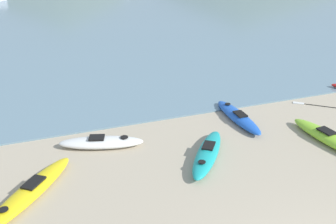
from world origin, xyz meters
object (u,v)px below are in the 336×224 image
Objects in this scene: kayak_on_sand_1 at (207,153)px; kayak_on_sand_5 at (330,138)px; kayak_on_sand_8 at (101,142)px; loose_paddle at (329,107)px; kayak_on_sand_3 at (30,191)px; kayak_on_sand_4 at (238,117)px.

kayak_on_sand_1 and kayak_on_sand_5 have the same top height.
kayak_on_sand_8 is 9.18m from loose_paddle.
kayak_on_sand_8 is (-2.88, 1.86, -0.01)m from kayak_on_sand_1.
kayak_on_sand_3 is at bearing -139.15° from kayak_on_sand_8.
kayak_on_sand_5 is 1.48× the size of loose_paddle.
loose_paddle is (2.12, 2.40, -0.16)m from kayak_on_sand_5.
kayak_on_sand_5 reaches higher than kayak_on_sand_4.
kayak_on_sand_3 is at bearing -170.13° from loose_paddle.
kayak_on_sand_1 is at bearing 1.26° from kayak_on_sand_3.
loose_paddle is (4.05, -0.19, -0.14)m from kayak_on_sand_4.
kayak_on_sand_8 is at bearing 161.40° from kayak_on_sand_5.
kayak_on_sand_5 is 3.20m from loose_paddle.
kayak_on_sand_8 is (-5.13, -0.21, 0.00)m from kayak_on_sand_4.
kayak_on_sand_4 is at bearing 126.71° from kayak_on_sand_5.
kayak_on_sand_5 is at bearing -7.03° from kayak_on_sand_1.
kayak_on_sand_1 is 3.43m from kayak_on_sand_8.
kayak_on_sand_4 is (2.25, 2.07, -0.02)m from kayak_on_sand_1.
kayak_on_sand_4 is 0.96× the size of kayak_on_sand_5.
kayak_on_sand_3 is (-5.16, -0.11, -0.03)m from kayak_on_sand_1.
loose_paddle is at bearing 0.12° from kayak_on_sand_8.
kayak_on_sand_8 is (-7.06, 2.38, -0.01)m from kayak_on_sand_5.
kayak_on_sand_3 is 1.02× the size of kayak_on_sand_4.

